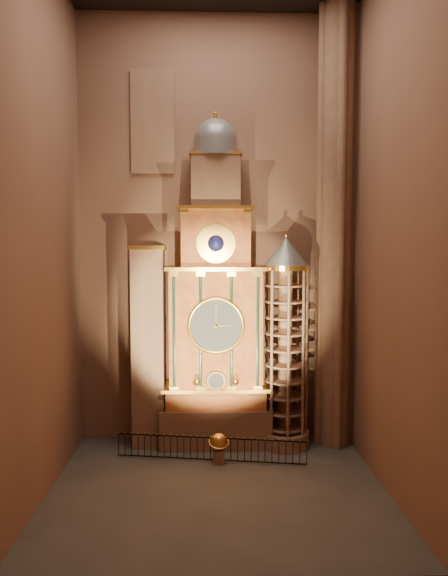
{
  "coord_description": "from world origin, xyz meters",
  "views": [
    {
      "loc": [
        -0.39,
        -20.81,
        9.87
      ],
      "look_at": [
        0.36,
        3.0,
        8.21
      ],
      "focal_mm": 32.0,
      "sensor_mm": 36.0,
      "label": 1
    }
  ],
  "objects_px": {
    "stair_turret": "(285,344)",
    "celestial_globe": "(219,445)",
    "iron_railing": "(211,449)",
    "portrait_tower": "(149,346)",
    "astronomical_clock": "(216,315)"
  },
  "relations": [
    {
      "from": "stair_turret",
      "to": "iron_railing",
      "type": "xyz_separation_m",
      "value": [
        -3.78,
        -1.9,
        -4.66
      ]
    },
    {
      "from": "portrait_tower",
      "to": "celestial_globe",
      "type": "relative_size",
      "value": 7.24
    },
    {
      "from": "stair_turret",
      "to": "celestial_globe",
      "type": "bearing_deg",
      "value": -148.57
    },
    {
      "from": "astronomical_clock",
      "to": "iron_railing",
      "type": "distance_m",
      "value": 6.45
    },
    {
      "from": "stair_turret",
      "to": "portrait_tower",
      "type": "bearing_deg",
      "value": 177.67
    },
    {
      "from": "celestial_globe",
      "to": "iron_railing",
      "type": "xyz_separation_m",
      "value": [
        -0.39,
        0.17,
        -0.24
      ]
    },
    {
      "from": "astronomical_clock",
      "to": "iron_railing",
      "type": "relative_size",
      "value": 1.88
    },
    {
      "from": "astronomical_clock",
      "to": "iron_railing",
      "type": "bearing_deg",
      "value": -97.43
    },
    {
      "from": "portrait_tower",
      "to": "celestial_globe",
      "type": "xyz_separation_m",
      "value": [
        3.5,
        -2.36,
        -4.3
      ]
    },
    {
      "from": "stair_turret",
      "to": "iron_railing",
      "type": "bearing_deg",
      "value": -153.27
    },
    {
      "from": "stair_turret",
      "to": "celestial_globe",
      "type": "distance_m",
      "value": 5.95
    },
    {
      "from": "portrait_tower",
      "to": "stair_turret",
      "type": "relative_size",
      "value": 0.94
    },
    {
      "from": "portrait_tower",
      "to": "stair_turret",
      "type": "distance_m",
      "value": 6.91
    },
    {
      "from": "stair_turret",
      "to": "celestial_globe",
      "type": "xyz_separation_m",
      "value": [
        -3.4,
        -2.08,
        -4.42
      ]
    },
    {
      "from": "portrait_tower",
      "to": "iron_railing",
      "type": "xyz_separation_m",
      "value": [
        3.12,
        -2.19,
        -4.54
      ]
    }
  ]
}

